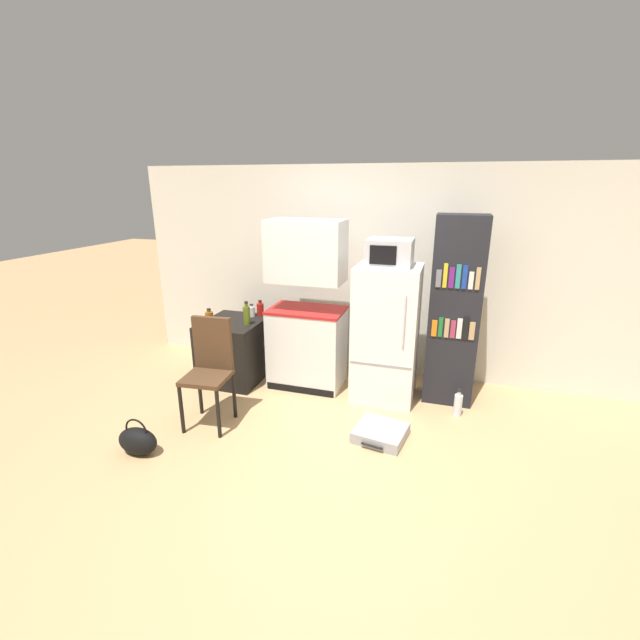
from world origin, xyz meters
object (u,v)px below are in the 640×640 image
(suitcase_large_flat, at_px, (380,433))
(water_bottle_front, at_px, (458,404))
(refrigerator, at_px, (386,334))
(microwave, at_px, (390,252))
(side_table, at_px, (235,350))
(bottle_olive_oil, at_px, (247,315))
(handbag, at_px, (138,441))
(bottle_ketchup_red, at_px, (260,309))
(bottle_clear_short, at_px, (252,311))
(kitchen_hutch, at_px, (307,312))
(bottle_amber_beer, at_px, (209,318))
(bookshelf, at_px, (454,312))
(chair, at_px, (210,363))

(suitcase_large_flat, distance_m, water_bottle_front, 0.92)
(refrigerator, relative_size, microwave, 3.27)
(side_table, bearing_deg, bottle_olive_oil, -17.12)
(bottle_olive_oil, height_order, suitcase_large_flat, bottle_olive_oil)
(handbag, bearing_deg, bottle_ketchup_red, 81.33)
(bottle_clear_short, bearing_deg, microwave, -5.30)
(bottle_olive_oil, relative_size, handbag, 0.74)
(bottle_clear_short, height_order, suitcase_large_flat, bottle_clear_short)
(water_bottle_front, bearing_deg, bottle_clear_short, 171.60)
(suitcase_large_flat, xyz_separation_m, handbag, (-1.95, -0.85, 0.07))
(side_table, bearing_deg, suitcase_large_flat, -22.14)
(kitchen_hutch, bearing_deg, bottle_clear_short, 171.18)
(bottle_olive_oil, bearing_deg, bottle_amber_beer, -163.05)
(suitcase_large_flat, bearing_deg, handbag, -147.15)
(bottle_amber_beer, height_order, bottle_clear_short, bottle_amber_beer)
(bottle_amber_beer, distance_m, bottle_ketchup_red, 0.63)
(kitchen_hutch, xyz_separation_m, water_bottle_front, (1.67, -0.24, -0.75))
(bookshelf, bearing_deg, water_bottle_front, -70.77)
(chair, bearing_deg, bookshelf, 22.26)
(refrigerator, height_order, handbag, refrigerator)
(bottle_amber_beer, bearing_deg, chair, -59.45)
(water_bottle_front, bearing_deg, side_table, 177.11)
(bottle_clear_short, bearing_deg, handbag, -96.87)
(bottle_olive_oil, bearing_deg, microwave, 5.32)
(chair, bearing_deg, suitcase_large_flat, 0.51)
(refrigerator, bearing_deg, handbag, -137.58)
(chair, distance_m, handbag, 0.90)
(refrigerator, xyz_separation_m, chair, (-1.50, -1.00, -0.11))
(bookshelf, bearing_deg, bottle_olive_oil, -172.90)
(bookshelf, xyz_separation_m, bottle_ketchup_red, (-2.21, 0.11, -0.18))
(bookshelf, bearing_deg, refrigerator, -168.95)
(microwave, xyz_separation_m, bottle_amber_beer, (-1.94, -0.27, -0.78))
(suitcase_large_flat, bearing_deg, chair, -164.87)
(bottle_ketchup_red, bearing_deg, kitchen_hutch, -16.87)
(bottle_ketchup_red, distance_m, chair, 1.25)
(microwave, height_order, bookshelf, bookshelf)
(bottle_clear_short, height_order, chair, chair)
(microwave, height_order, chair, microwave)
(side_table, height_order, bottle_clear_short, bottle_clear_short)
(side_table, relative_size, bottle_ketchup_red, 4.14)
(bottle_olive_oil, height_order, bottle_clear_short, bottle_olive_oil)
(bottle_olive_oil, xyz_separation_m, handbag, (-0.30, -1.54, -0.70))
(kitchen_hutch, bearing_deg, microwave, -2.39)
(kitchen_hutch, bearing_deg, bottle_amber_beer, -163.89)
(bottle_olive_oil, bearing_deg, bottle_ketchup_red, 91.89)
(bottle_clear_short, distance_m, suitcase_large_flat, 2.12)
(bottle_olive_oil, distance_m, water_bottle_front, 2.42)
(microwave, relative_size, water_bottle_front, 1.54)
(microwave, xyz_separation_m, bottle_clear_short, (-1.62, 0.15, -0.79))
(bookshelf, height_order, chair, bookshelf)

